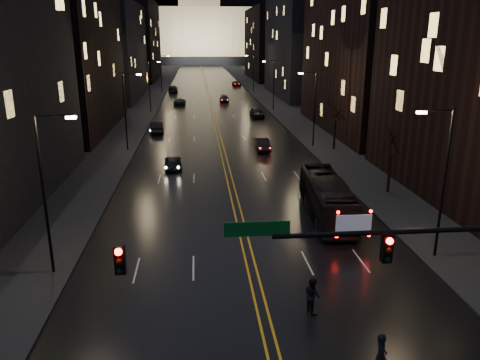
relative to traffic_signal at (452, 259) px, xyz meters
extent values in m
cube|color=black|center=(-5.91, 130.00, -5.09)|extent=(20.00, 320.00, 0.02)
cube|color=black|center=(-19.91, 130.00, -5.02)|extent=(8.00, 320.00, 0.16)
cube|color=black|center=(8.09, 130.00, -5.02)|extent=(8.00, 320.00, 0.16)
cube|color=orange|center=(-5.91, 130.00, -5.08)|extent=(0.62, 320.00, 0.01)
cube|color=black|center=(-26.91, 54.00, 8.90)|extent=(12.00, 30.00, 28.00)
cube|color=black|center=(-26.91, 92.00, 4.90)|extent=(12.00, 34.00, 20.00)
cube|color=black|center=(-26.91, 140.00, 6.90)|extent=(12.00, 40.00, 24.00)
cube|color=black|center=(15.09, 92.00, 7.90)|extent=(12.00, 34.00, 26.00)
cube|color=black|center=(15.09, 140.00, 5.90)|extent=(12.00, 40.00, 22.00)
cube|color=black|center=(-5.91, 250.00, -3.10)|extent=(90.00, 50.00, 4.00)
cube|color=#FFDA93|center=(-5.91, 250.00, 10.90)|extent=(80.00, 36.00, 24.00)
cylinder|color=black|center=(-0.41, 0.00, 1.10)|extent=(12.00, 0.18, 0.18)
cube|color=black|center=(-11.41, 0.00, 0.50)|extent=(0.35, 0.30, 1.00)
cube|color=black|center=(-2.41, 0.00, 0.50)|extent=(0.35, 0.30, 1.00)
sphere|color=#FF0705|center=(-11.41, -0.18, 0.85)|extent=(0.24, 0.24, 0.24)
sphere|color=#FF0705|center=(-2.41, -0.18, 0.85)|extent=(0.24, 0.24, 0.24)
cube|color=#053F14|center=(-6.91, 0.00, 1.40)|extent=(2.20, 0.06, 0.50)
cylinder|color=black|center=(5.09, 10.00, -0.60)|extent=(0.16, 0.16, 9.00)
cylinder|color=black|center=(4.19, 10.00, 3.70)|extent=(1.80, 0.10, 0.10)
cube|color=#F4D192|center=(3.29, 10.00, 3.60)|extent=(0.50, 0.25, 0.15)
cylinder|color=black|center=(-16.91, 10.00, -0.60)|extent=(0.16, 0.16, 9.00)
cylinder|color=black|center=(-16.01, 10.00, 3.70)|extent=(1.80, 0.10, 0.10)
cube|color=#F4D192|center=(-15.11, 10.00, 3.60)|extent=(0.50, 0.25, 0.15)
cylinder|color=black|center=(5.09, 40.00, -0.60)|extent=(0.16, 0.16, 9.00)
cylinder|color=black|center=(4.19, 40.00, 3.70)|extent=(1.80, 0.10, 0.10)
cube|color=#F4D192|center=(3.29, 40.00, 3.60)|extent=(0.50, 0.25, 0.15)
cylinder|color=black|center=(-16.91, 40.00, -0.60)|extent=(0.16, 0.16, 9.00)
cylinder|color=black|center=(-16.01, 40.00, 3.70)|extent=(1.80, 0.10, 0.10)
cube|color=#F4D192|center=(-15.11, 40.00, 3.60)|extent=(0.50, 0.25, 0.15)
cylinder|color=black|center=(5.09, 70.00, -0.60)|extent=(0.16, 0.16, 9.00)
cylinder|color=black|center=(4.19, 70.00, 3.70)|extent=(1.80, 0.10, 0.10)
cube|color=#F4D192|center=(3.29, 70.00, 3.60)|extent=(0.50, 0.25, 0.15)
cylinder|color=black|center=(-16.91, 70.00, -0.60)|extent=(0.16, 0.16, 9.00)
cylinder|color=black|center=(-16.01, 70.00, 3.70)|extent=(1.80, 0.10, 0.10)
cube|color=#F4D192|center=(-15.11, 70.00, 3.60)|extent=(0.50, 0.25, 0.15)
cylinder|color=black|center=(5.09, 100.00, -0.60)|extent=(0.16, 0.16, 9.00)
cylinder|color=black|center=(4.19, 100.00, 3.70)|extent=(1.80, 0.10, 0.10)
cube|color=#F4D192|center=(3.29, 100.00, 3.60)|extent=(0.50, 0.25, 0.15)
cylinder|color=black|center=(-16.91, 100.00, -0.60)|extent=(0.16, 0.16, 9.00)
cylinder|color=black|center=(-16.01, 100.00, 3.70)|extent=(1.80, 0.10, 0.10)
cube|color=#F4D192|center=(-15.11, 100.00, 3.60)|extent=(0.50, 0.25, 0.15)
cylinder|color=black|center=(7.09, 22.00, -3.35)|extent=(0.24, 0.24, 3.50)
cylinder|color=black|center=(7.09, 38.00, -3.35)|extent=(0.24, 0.24, 3.50)
imported|color=black|center=(0.46, 17.27, -3.64)|extent=(3.27, 10.66, 2.92)
imported|color=black|center=(-11.28, 31.59, -4.38)|extent=(1.89, 4.29, 1.44)
imported|color=black|center=(-14.41, 50.78, -4.30)|extent=(2.26, 5.07, 1.62)
imported|color=black|center=(-12.05, 79.85, -4.45)|extent=(2.31, 4.75, 1.30)
imported|color=black|center=(-14.41, 102.91, -4.29)|extent=(2.49, 5.71, 1.63)
imported|color=black|center=(-1.24, 38.77, -4.39)|extent=(1.57, 4.36, 1.43)
imported|color=black|center=(1.14, 62.55, -4.29)|extent=(2.28, 4.92, 1.63)
imported|color=black|center=(-3.07, 82.46, -4.43)|extent=(2.05, 4.72, 1.35)
imported|color=black|center=(2.43, 117.07, -4.40)|extent=(2.40, 5.07, 1.40)
imported|color=black|center=(-2.05, 0.37, -4.15)|extent=(0.52, 0.73, 1.91)
imported|color=black|center=(-3.58, 5.00, -4.21)|extent=(0.73, 0.98, 1.79)
camera|label=1|loc=(-8.79, -14.14, 7.38)|focal=35.00mm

